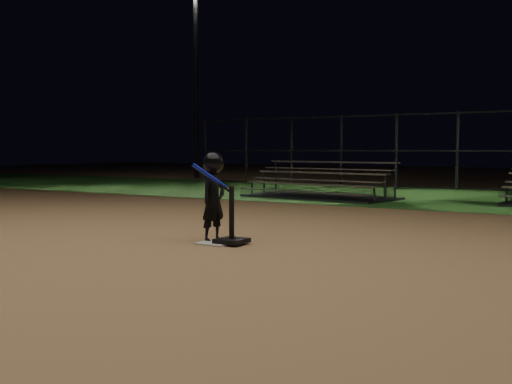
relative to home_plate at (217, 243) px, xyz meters
name	(u,v)px	position (x,y,z in m)	size (l,w,h in m)	color
ground	(217,244)	(0.00, 0.00, -0.01)	(80.00, 80.00, 0.00)	#9D7447
grass_strip	(429,196)	(0.00, 10.00, -0.01)	(60.00, 8.00, 0.01)	#1F4C18
home_plate	(217,243)	(0.00, 0.00, 0.00)	(0.45, 0.45, 0.02)	beige
batting_tee	(232,233)	(0.21, 0.05, 0.15)	(0.38, 0.38, 0.77)	black
child_batter	(213,194)	(-0.16, 0.14, 0.65)	(0.45, 0.57, 1.25)	black
bleacher_left	(319,191)	(-2.29, 7.79, 0.19)	(4.18, 2.42, 0.97)	#A7A6AB
backstop_fence	(457,151)	(0.00, 13.00, 1.24)	(20.08, 0.08, 2.50)	#38383D
light_pole_left	(195,68)	(-12.00, 14.94, 4.93)	(0.90, 0.53, 8.30)	#2D2D30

